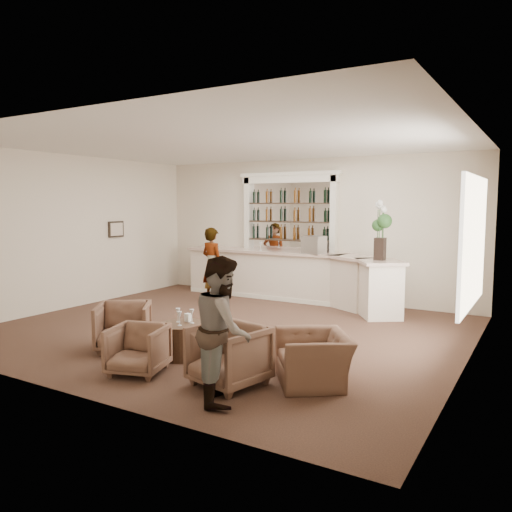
# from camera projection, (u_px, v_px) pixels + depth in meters

# --- Properties ---
(ground) EXTENTS (8.00, 8.00, 0.00)m
(ground) POSITION_uv_depth(u_px,v_px,m) (227.00, 329.00, 8.98)
(ground) COLOR brown
(ground) RESTS_ON ground
(room_shell) EXTENTS (8.04, 7.02, 3.32)m
(room_shell) POSITION_uv_depth(u_px,v_px,m) (255.00, 199.00, 9.26)
(room_shell) COLOR beige
(room_shell) RESTS_ON ground
(bar_counter) EXTENTS (5.72, 1.80, 1.14)m
(bar_counter) POSITION_uv_depth(u_px,v_px,m) (293.00, 276.00, 11.56)
(bar_counter) COLOR white
(bar_counter) RESTS_ON ground
(back_bar_alcove) EXTENTS (2.64, 0.25, 3.00)m
(back_bar_alcove) POSITION_uv_depth(u_px,v_px,m) (289.00, 213.00, 11.93)
(back_bar_alcove) COLOR white
(back_bar_alcove) RESTS_ON ground
(cocktail_table) EXTENTS (0.71, 0.71, 0.50)m
(cocktail_table) POSITION_uv_depth(u_px,v_px,m) (183.00, 340.00, 7.35)
(cocktail_table) COLOR #4A3420
(cocktail_table) RESTS_ON ground
(sommelier) EXTENTS (0.70, 0.54, 1.71)m
(sommelier) POSITION_uv_depth(u_px,v_px,m) (212.00, 265.00, 11.46)
(sommelier) COLOR gray
(sommelier) RESTS_ON ground
(guest) EXTENTS (0.97, 1.03, 1.67)m
(guest) POSITION_uv_depth(u_px,v_px,m) (223.00, 329.00, 5.66)
(guest) COLOR gray
(guest) RESTS_ON ground
(armchair_left) EXTENTS (1.11, 1.11, 0.73)m
(armchair_left) POSITION_uv_depth(u_px,v_px,m) (123.00, 326.00, 7.70)
(armchair_left) COLOR brown
(armchair_left) RESTS_ON ground
(armchair_center) EXTENTS (0.87, 0.89, 0.65)m
(armchair_center) POSITION_uv_depth(u_px,v_px,m) (138.00, 349.00, 6.63)
(armchair_center) COLOR brown
(armchair_center) RESTS_ON ground
(armchair_right) EXTENTS (0.98, 1.00, 0.76)m
(armchair_right) POSITION_uv_depth(u_px,v_px,m) (229.00, 355.00, 6.18)
(armchair_right) COLOR brown
(armchair_right) RESTS_ON ground
(armchair_far) EXTENTS (1.26, 1.29, 0.63)m
(armchair_far) POSITION_uv_depth(u_px,v_px,m) (314.00, 358.00, 6.26)
(armchair_far) COLOR brown
(armchair_far) RESTS_ON ground
(espresso_machine) EXTENTS (0.51, 0.45, 0.40)m
(espresso_machine) POSITION_uv_depth(u_px,v_px,m) (314.00, 245.00, 11.13)
(espresso_machine) COLOR silver
(espresso_machine) RESTS_ON bar_counter
(flower_vase) EXTENTS (0.31, 0.31, 1.17)m
(flower_vase) POSITION_uv_depth(u_px,v_px,m) (381.00, 227.00, 9.84)
(flower_vase) COLOR black
(flower_vase) RESTS_ON bar_counter
(wine_glass_bar_left) EXTENTS (0.07, 0.07, 0.21)m
(wine_glass_bar_left) POSITION_uv_depth(u_px,v_px,m) (312.00, 248.00, 11.32)
(wine_glass_bar_left) COLOR white
(wine_glass_bar_left) RESTS_ON bar_counter
(wine_glass_bar_right) EXTENTS (0.07, 0.07, 0.21)m
(wine_glass_bar_right) POSITION_uv_depth(u_px,v_px,m) (261.00, 246.00, 11.95)
(wine_glass_bar_right) COLOR white
(wine_glass_bar_right) RESTS_ON bar_counter
(wine_glass_tbl_a) EXTENTS (0.07, 0.07, 0.21)m
(wine_glass_tbl_a) POSITION_uv_depth(u_px,v_px,m) (178.00, 315.00, 7.40)
(wine_glass_tbl_a) COLOR white
(wine_glass_tbl_a) RESTS_ON cocktail_table
(wine_glass_tbl_b) EXTENTS (0.07, 0.07, 0.21)m
(wine_glass_tbl_b) POSITION_uv_depth(u_px,v_px,m) (192.00, 316.00, 7.33)
(wine_glass_tbl_b) COLOR white
(wine_glass_tbl_b) RESTS_ON cocktail_table
(wine_glass_tbl_c) EXTENTS (0.07, 0.07, 0.21)m
(wine_glass_tbl_c) POSITION_uv_depth(u_px,v_px,m) (180.00, 319.00, 7.18)
(wine_glass_tbl_c) COLOR white
(wine_glass_tbl_c) RESTS_ON cocktail_table
(napkin_holder) EXTENTS (0.08, 0.08, 0.12)m
(napkin_holder) POSITION_uv_depth(u_px,v_px,m) (188.00, 317.00, 7.45)
(napkin_holder) COLOR white
(napkin_holder) RESTS_ON cocktail_table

